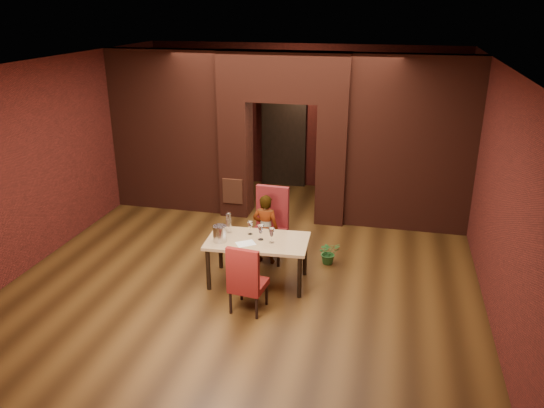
{
  "coord_description": "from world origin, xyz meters",
  "views": [
    {
      "loc": [
        2.05,
        -7.66,
        4.02
      ],
      "look_at": [
        0.25,
        0.0,
        1.02
      ],
      "focal_mm": 35.0,
      "sensor_mm": 36.0,
      "label": 1
    }
  ],
  "objects_px": {
    "wine_glass_b": "(261,232)",
    "water_bottle": "(229,222)",
    "wine_glass_c": "(272,236)",
    "wine_bucket": "(220,234)",
    "chair_near": "(248,277)",
    "chair_far": "(269,225)",
    "wine_glass_a": "(250,228)",
    "dining_table": "(258,261)",
    "person_seated": "(266,229)",
    "potted_plant": "(329,253)"
  },
  "relations": [
    {
      "from": "wine_glass_c",
      "to": "wine_bucket",
      "type": "distance_m",
      "value": 0.77
    },
    {
      "from": "chair_near",
      "to": "wine_glass_c",
      "type": "bearing_deg",
      "value": -95.65
    },
    {
      "from": "dining_table",
      "to": "chair_near",
      "type": "height_order",
      "value": "chair_near"
    },
    {
      "from": "dining_table",
      "to": "wine_glass_a",
      "type": "distance_m",
      "value": 0.51
    },
    {
      "from": "chair_far",
      "to": "wine_glass_c",
      "type": "height_order",
      "value": "chair_far"
    },
    {
      "from": "chair_far",
      "to": "water_bottle",
      "type": "xyz_separation_m",
      "value": [
        -0.47,
        -0.63,
        0.27
      ]
    },
    {
      "from": "chair_far",
      "to": "chair_near",
      "type": "distance_m",
      "value": 1.59
    },
    {
      "from": "chair_near",
      "to": "potted_plant",
      "type": "relative_size",
      "value": 2.62
    },
    {
      "from": "chair_near",
      "to": "wine_glass_c",
      "type": "height_order",
      "value": "chair_near"
    },
    {
      "from": "chair_near",
      "to": "person_seated",
      "type": "height_order",
      "value": "person_seated"
    },
    {
      "from": "dining_table",
      "to": "chair_far",
      "type": "relative_size",
      "value": 1.25
    },
    {
      "from": "wine_glass_c",
      "to": "potted_plant",
      "type": "height_order",
      "value": "wine_glass_c"
    },
    {
      "from": "person_seated",
      "to": "wine_glass_b",
      "type": "distance_m",
      "value": 0.71
    },
    {
      "from": "person_seated",
      "to": "water_bottle",
      "type": "relative_size",
      "value": 3.58
    },
    {
      "from": "wine_glass_a",
      "to": "wine_glass_c",
      "type": "xyz_separation_m",
      "value": [
        0.39,
        -0.23,
        0.01
      ]
    },
    {
      "from": "dining_table",
      "to": "wine_bucket",
      "type": "relative_size",
      "value": 6.09
    },
    {
      "from": "person_seated",
      "to": "wine_bucket",
      "type": "distance_m",
      "value": 1.02
    },
    {
      "from": "wine_glass_a",
      "to": "wine_glass_c",
      "type": "bearing_deg",
      "value": -30.23
    },
    {
      "from": "dining_table",
      "to": "wine_bucket",
      "type": "distance_m",
      "value": 0.73
    },
    {
      "from": "chair_far",
      "to": "potted_plant",
      "type": "relative_size",
      "value": 3.14
    },
    {
      "from": "water_bottle",
      "to": "potted_plant",
      "type": "bearing_deg",
      "value": 25.22
    },
    {
      "from": "dining_table",
      "to": "person_seated",
      "type": "height_order",
      "value": "person_seated"
    },
    {
      "from": "dining_table",
      "to": "wine_glass_a",
      "type": "relative_size",
      "value": 7.4
    },
    {
      "from": "dining_table",
      "to": "wine_glass_c",
      "type": "height_order",
      "value": "wine_glass_c"
    },
    {
      "from": "person_seated",
      "to": "wine_glass_b",
      "type": "relative_size",
      "value": 5.09
    },
    {
      "from": "chair_near",
      "to": "chair_far",
      "type": "bearing_deg",
      "value": -79.96
    },
    {
      "from": "wine_bucket",
      "to": "water_bottle",
      "type": "distance_m",
      "value": 0.35
    },
    {
      "from": "chair_far",
      "to": "chair_near",
      "type": "xyz_separation_m",
      "value": [
        0.1,
        -1.58,
        -0.1
      ]
    },
    {
      "from": "chair_near",
      "to": "water_bottle",
      "type": "xyz_separation_m",
      "value": [
        -0.57,
        0.95,
        0.37
      ]
    },
    {
      "from": "chair_near",
      "to": "wine_glass_b",
      "type": "height_order",
      "value": "chair_near"
    },
    {
      "from": "wine_glass_b",
      "to": "dining_table",
      "type": "bearing_deg",
      "value": -161.27
    },
    {
      "from": "chair_near",
      "to": "wine_bucket",
      "type": "height_order",
      "value": "chair_near"
    },
    {
      "from": "chair_near",
      "to": "wine_glass_a",
      "type": "relative_size",
      "value": 4.94
    },
    {
      "from": "dining_table",
      "to": "potted_plant",
      "type": "bearing_deg",
      "value": 38.12
    },
    {
      "from": "wine_glass_b",
      "to": "water_bottle",
      "type": "xyz_separation_m",
      "value": [
        -0.54,
        0.15,
        0.05
      ]
    },
    {
      "from": "chair_far",
      "to": "wine_glass_b",
      "type": "xyz_separation_m",
      "value": [
        0.07,
        -0.79,
        0.22
      ]
    },
    {
      "from": "chair_far",
      "to": "wine_bucket",
      "type": "bearing_deg",
      "value": -114.13
    },
    {
      "from": "water_bottle",
      "to": "potted_plant",
      "type": "relative_size",
      "value": 0.85
    },
    {
      "from": "chair_far",
      "to": "chair_near",
      "type": "relative_size",
      "value": 1.2
    },
    {
      "from": "wine_glass_c",
      "to": "person_seated",
      "type": "bearing_deg",
      "value": 110.39
    },
    {
      "from": "dining_table",
      "to": "wine_glass_b",
      "type": "relative_size",
      "value": 6.55
    },
    {
      "from": "chair_near",
      "to": "wine_glass_a",
      "type": "bearing_deg",
      "value": -69.67
    },
    {
      "from": "chair_near",
      "to": "water_bottle",
      "type": "height_order",
      "value": "water_bottle"
    },
    {
      "from": "dining_table",
      "to": "water_bottle",
      "type": "height_order",
      "value": "water_bottle"
    },
    {
      "from": "wine_glass_b",
      "to": "water_bottle",
      "type": "height_order",
      "value": "water_bottle"
    },
    {
      "from": "dining_table",
      "to": "potted_plant",
      "type": "xyz_separation_m",
      "value": [
        0.97,
        0.86,
        -0.16
      ]
    },
    {
      "from": "potted_plant",
      "to": "chair_far",
      "type": "bearing_deg",
      "value": -176.62
    },
    {
      "from": "wine_bucket",
      "to": "potted_plant",
      "type": "xyz_separation_m",
      "value": [
        1.5,
        1.04,
        -0.64
      ]
    },
    {
      "from": "chair_far",
      "to": "chair_near",
      "type": "bearing_deg",
      "value": -83.58
    },
    {
      "from": "person_seated",
      "to": "water_bottle",
      "type": "xyz_separation_m",
      "value": [
        -0.45,
        -0.51,
        0.28
      ]
    }
  ]
}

